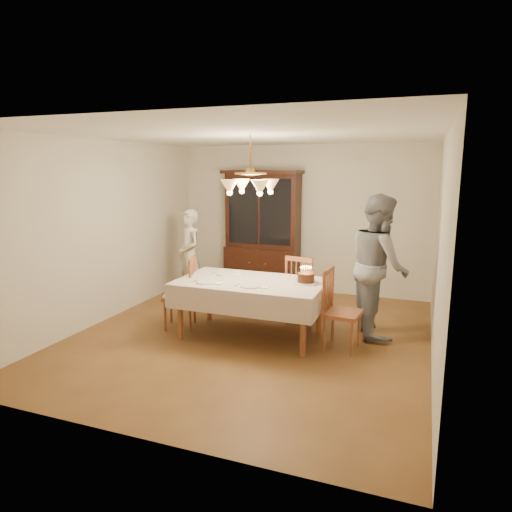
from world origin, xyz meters
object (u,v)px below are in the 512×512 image
at_px(elderly_woman, 190,255).
at_px(birthday_cake, 306,278).
at_px(dining_table, 251,286).
at_px(china_hutch, 263,234).
at_px(chair_far_side, 303,293).

height_order(elderly_woman, birthday_cake, elderly_woman).
xyz_separation_m(dining_table, china_hutch, (-0.64, 2.25, 0.36)).
height_order(dining_table, birthday_cake, birthday_cake).
distance_m(dining_table, birthday_cake, 0.73).
xyz_separation_m(china_hutch, birthday_cake, (1.34, -2.11, -0.22)).
bearing_deg(elderly_woman, dining_table, 0.32).
height_order(dining_table, china_hutch, china_hutch).
relative_size(dining_table, china_hutch, 0.88).
bearing_deg(chair_far_side, elderly_woman, 167.31).
bearing_deg(dining_table, china_hutch, 105.94).
distance_m(dining_table, china_hutch, 2.37).
distance_m(dining_table, elderly_woman, 1.98).
distance_m(china_hutch, birthday_cake, 2.51).
distance_m(chair_far_side, birthday_cake, 0.74).
relative_size(china_hutch, chair_far_side, 2.16).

